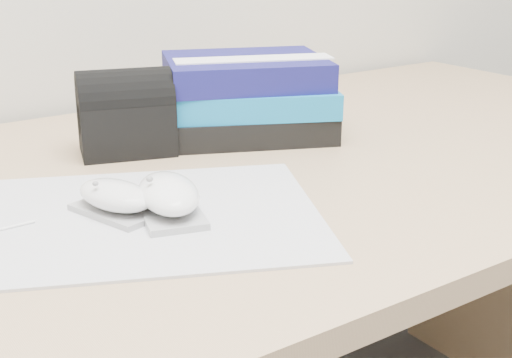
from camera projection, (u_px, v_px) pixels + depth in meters
desk at (232, 292)px, 1.12m from camera, size 1.60×0.80×0.73m
mousepad at (142, 217)px, 0.79m from camera, size 0.48×0.44×0.00m
mouse_rear at (116, 198)px, 0.79m from camera, size 0.08×0.11×0.04m
mouse_front at (169, 196)px, 0.79m from camera, size 0.09×0.13×0.05m
book_stack at (248, 96)px, 1.10m from camera, size 0.31×0.28×0.12m
pouch at (126, 113)px, 1.01m from camera, size 0.15×0.12×0.12m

